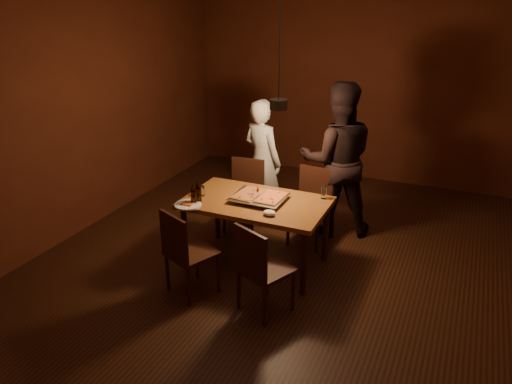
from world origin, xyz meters
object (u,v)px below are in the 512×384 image
at_px(pendant_lamp, 279,103).
at_px(pizza_tray, 259,198).
at_px(beer_bottle_b, 198,192).
at_px(diner_white, 262,161).
at_px(dining_table, 256,207).
at_px(beer_bottle_a, 194,194).
at_px(chair_far_right, 312,199).
at_px(chair_far_left, 245,189).
at_px(diner_dark, 337,160).
at_px(plate_slice, 188,205).
at_px(chair_near_right, 259,263).
at_px(chair_near_left, 184,246).

bearing_deg(pendant_lamp, pizza_tray, -128.83).
relative_size(beer_bottle_b, diner_white, 0.15).
xyz_separation_m(dining_table, beer_bottle_a, (-0.55, -0.34, 0.19)).
relative_size(dining_table, beer_bottle_a, 6.65).
bearing_deg(dining_table, beer_bottle_a, -148.29).
bearing_deg(pendant_lamp, chair_far_right, 70.01).
bearing_deg(beer_bottle_b, diner_white, 84.67).
bearing_deg(pizza_tray, chair_far_left, 127.41).
height_order(pizza_tray, beer_bottle_b, beer_bottle_b).
relative_size(dining_table, chair_far_left, 3.09).
distance_m(dining_table, chair_far_left, 0.90).
bearing_deg(chair_far_left, pendant_lamp, 134.09).
bearing_deg(diner_dark, plate_slice, 30.63).
relative_size(chair_near_right, diner_white, 0.35).
height_order(diner_dark, pendant_lamp, pendant_lamp).
distance_m(chair_far_left, chair_near_left, 1.59).
relative_size(dining_table, chair_near_right, 2.70).
bearing_deg(beer_bottle_a, plate_slice, -126.53).
xyz_separation_m(dining_table, diner_dark, (0.56, 1.14, 0.26)).
relative_size(chair_near_left, diner_white, 0.35).
bearing_deg(chair_near_left, beer_bottle_b, 128.77).
bearing_deg(pendant_lamp, diner_white, 121.51).
relative_size(pizza_tray, pendant_lamp, 0.50).
height_order(chair_near_right, diner_dark, diner_dark).
height_order(chair_far_right, pendant_lamp, pendant_lamp).
distance_m(pizza_tray, diner_dark, 1.24).
bearing_deg(beer_bottle_a, diner_dark, 53.14).
bearing_deg(chair_near_left, dining_table, 89.16).
relative_size(chair_near_left, plate_slice, 1.99).
relative_size(chair_near_left, diner_dark, 0.30).
relative_size(chair_far_left, plate_slice, 1.74).
bearing_deg(plate_slice, beer_bottle_b, 64.05).
relative_size(chair_near_left, chair_near_right, 1.00).
bearing_deg(pizza_tray, chair_near_left, -112.85).
height_order(beer_bottle_b, diner_white, diner_white).
relative_size(chair_near_left, beer_bottle_a, 2.46).
height_order(beer_bottle_b, pendant_lamp, pendant_lamp).
relative_size(dining_table, chair_near_left, 2.71).
bearing_deg(pizza_tray, dining_table, -135.87).
relative_size(pizza_tray, plate_slice, 1.97).
bearing_deg(diner_dark, chair_near_right, 62.87).
xyz_separation_m(chair_far_left, plate_slice, (-0.11, -1.15, 0.22)).
bearing_deg(chair_near_left, chair_far_left, 117.29).
height_order(dining_table, chair_near_left, chair_near_left).
bearing_deg(diner_white, dining_table, 131.07).
bearing_deg(chair_far_left, beer_bottle_b, 82.19).
xyz_separation_m(chair_far_left, chair_near_left, (0.09, -1.59, 0.00)).
relative_size(chair_near_right, plate_slice, 2.00).
xyz_separation_m(chair_far_left, chair_far_right, (0.85, 0.03, 0.00)).
bearing_deg(beer_bottle_a, pendant_lamp, 36.73).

